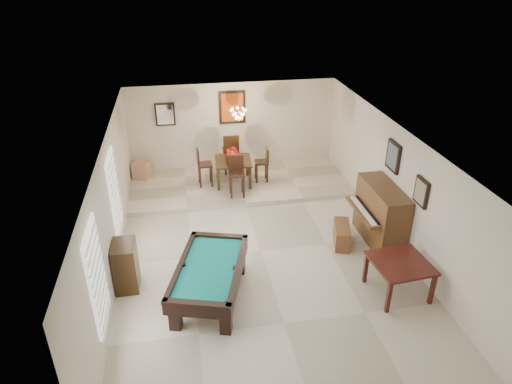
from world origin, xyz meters
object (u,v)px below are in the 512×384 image
object	(u,v)px
dining_chair_north	(231,153)
pool_table	(210,282)
square_table	(398,277)
flower_vase	(233,151)
upright_piano	(374,215)
dining_chair_west	(205,167)
piano_bench	(342,235)
corner_bench	(142,169)
chandelier	(238,110)
dining_chair_east	(261,165)
apothecary_chest	(126,266)
dining_chair_south	(237,177)
dining_table	(233,170)

from	to	relation	value
dining_chair_north	pool_table	bearing A→B (deg)	78.94
square_table	flower_vase	size ratio (longest dim) A/B	3.82
upright_piano	dining_chair_west	world-z (taller)	upright_piano
square_table	piano_bench	world-z (taller)	square_table
dining_chair_north	corner_bench	xyz separation A→B (m)	(-2.54, 0.11, -0.36)
corner_bench	chandelier	world-z (taller)	chandelier
flower_vase	dining_chair_east	distance (m)	0.91
piano_bench	dining_chair_west	world-z (taller)	dining_chair_west
apothecary_chest	dining_chair_south	bearing A→B (deg)	50.63
dining_chair_north	dining_chair_east	world-z (taller)	dining_chair_north
dining_chair_south	dining_chair_east	bearing A→B (deg)	46.27
dining_chair_north	dining_chair_west	distance (m)	1.06
flower_vase	chandelier	size ratio (longest dim) A/B	0.45
dining_table	upright_piano	bearing A→B (deg)	-50.43
dining_table	dining_chair_west	size ratio (longest dim) A/B	0.93
dining_chair_west	flower_vase	bearing A→B (deg)	-93.16
upright_piano	dining_chair_north	bearing A→B (deg)	123.91
apothecary_chest	dining_chair_north	bearing A→B (deg)	60.53
dining_chair_south	dining_chair_west	xyz separation A→B (m)	(-0.76, 0.78, -0.02)
dining_table	dining_chair_north	size ratio (longest dim) A/B	0.82
dining_chair_east	chandelier	size ratio (longest dim) A/B	1.62
flower_vase	corner_bench	distance (m)	2.74
upright_piano	square_table	bearing A→B (deg)	-97.21
flower_vase	apothecary_chest	bearing A→B (deg)	-123.50
apothecary_chest	flower_vase	xyz separation A→B (m)	(2.60, 3.92, 0.58)
pool_table	dining_chair_east	bearing A→B (deg)	84.60
upright_piano	dining_chair_south	distance (m)	3.68
dining_chair_east	corner_bench	size ratio (longest dim) A/B	1.87
apothecary_chest	corner_bench	size ratio (longest dim) A/B	1.86
pool_table	chandelier	bearing A→B (deg)	91.53
square_table	dining_chair_east	bearing A→B (deg)	108.57
square_table	upright_piano	size ratio (longest dim) A/B	0.63
dining_chair_east	flower_vase	bearing A→B (deg)	-85.82
dining_table	chandelier	world-z (taller)	chandelier
dining_chair_north	apothecary_chest	bearing A→B (deg)	60.93
dining_chair_south	dining_chair_west	distance (m)	1.09
dining_chair_west	dining_chair_south	bearing A→B (deg)	-137.81
flower_vase	corner_bench	world-z (taller)	flower_vase
dining_chair_west	pool_table	bearing A→B (deg)	174.50
dining_table	corner_bench	world-z (taller)	dining_table
upright_piano	chandelier	bearing A→B (deg)	127.90
upright_piano	corner_bench	distance (m)	6.63
dining_chair_east	chandelier	world-z (taller)	chandelier
dining_chair_north	chandelier	world-z (taller)	chandelier
apothecary_chest	flower_vase	size ratio (longest dim) A/B	3.60
piano_bench	corner_bench	xyz separation A→B (m)	(-4.51, 4.06, 0.12)
upright_piano	dining_chair_north	world-z (taller)	upright_piano
flower_vase	chandelier	world-z (taller)	chandelier
dining_chair_east	dining_chair_west	bearing A→B (deg)	-86.44
dining_chair_north	dining_chair_west	xyz separation A→B (m)	(-0.79, -0.70, -0.07)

